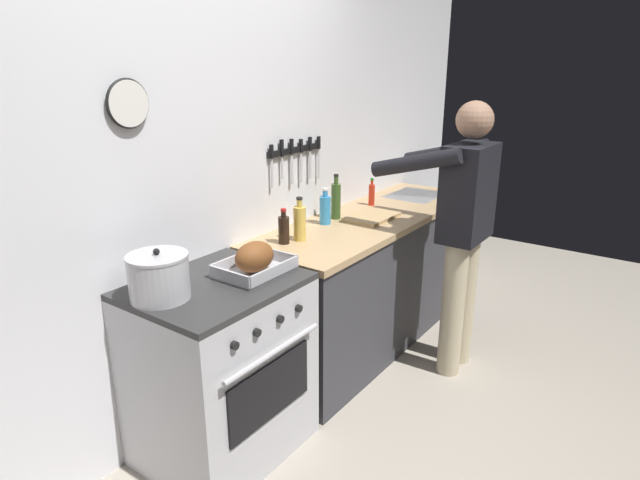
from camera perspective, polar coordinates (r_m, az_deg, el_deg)
The scene contains 12 objects.
wall_back at distance 2.77m, azimuth -13.53°, elevation 6.34°, with size 6.00×0.13×2.60m.
counter_block at distance 3.70m, azimuth 5.49°, elevation -3.89°, with size 2.03×0.65×0.90m.
stove at distance 2.69m, azimuth -10.53°, elevation -13.40°, with size 0.76×0.67×0.90m.
person_cook at distance 3.27m, azimuth 14.93°, elevation 1.75°, with size 0.51×0.63×1.66m.
roasting_pan at distance 2.55m, azimuth -6.99°, elevation -2.15°, with size 0.35×0.26×0.16m.
stock_pot at distance 2.35m, azimuth -16.83°, elevation -3.76°, with size 0.26×0.26×0.22m.
cutting_board at distance 3.47m, azimuth 5.57°, elevation 2.49°, with size 0.36×0.24×0.02m, color tan.
bottle_hot_sauce at distance 3.78m, azimuth 5.54°, elevation 4.90°, with size 0.04×0.04×0.19m.
bottle_soy_sauce at distance 2.95m, azimuth -3.89°, elevation 1.17°, with size 0.06×0.06×0.20m.
bottle_olive_oil at distance 3.42m, azimuth 1.71°, elevation 4.27°, with size 0.06×0.06×0.29m.
bottle_cooking_oil at distance 3.00m, azimuth -2.19°, elevation 1.89°, with size 0.07×0.07×0.25m.
bottle_dish_soap at distance 3.31m, azimuth 0.55°, elevation 3.31°, with size 0.07×0.07×0.23m.
Camera 1 is at (-1.77, -0.71, 1.85)m, focal length 29.96 mm.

